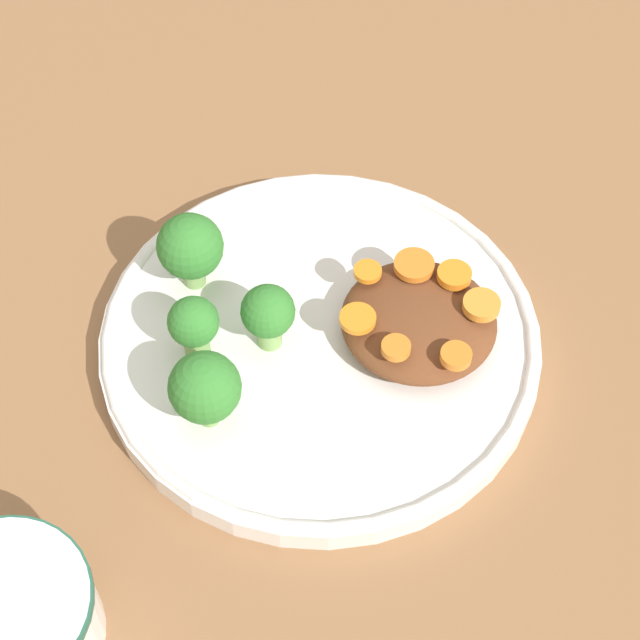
# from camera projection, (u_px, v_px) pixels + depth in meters

# --- Properties ---
(ground_plane) EXTENTS (4.00, 4.00, 0.00)m
(ground_plane) POSITION_uv_depth(u_px,v_px,m) (320.00, 348.00, 0.71)
(ground_plane) COLOR #8C603D
(plate) EXTENTS (0.29, 0.29, 0.02)m
(plate) POSITION_uv_depth(u_px,v_px,m) (320.00, 339.00, 0.70)
(plate) COLOR white
(plate) RESTS_ON ground_plane
(dip_bowl) EXTENTS (0.10, 0.10, 0.05)m
(dip_bowl) POSITION_uv_depth(u_px,v_px,m) (7.00, 618.00, 0.57)
(dip_bowl) COLOR white
(dip_bowl) RESTS_ON ground_plane
(stew_mound) EXTENTS (0.10, 0.10, 0.03)m
(stew_mound) POSITION_uv_depth(u_px,v_px,m) (419.00, 321.00, 0.68)
(stew_mound) COLOR brown
(stew_mound) RESTS_ON plate
(broccoli_floret_0) EXTENTS (0.03, 0.03, 0.05)m
(broccoli_floret_0) POSITION_uv_depth(u_px,v_px,m) (268.00, 314.00, 0.67)
(broccoli_floret_0) COLOR #7FA85B
(broccoli_floret_0) RESTS_ON plate
(broccoli_floret_1) EXTENTS (0.04, 0.04, 0.06)m
(broccoli_floret_1) POSITION_uv_depth(u_px,v_px,m) (205.00, 388.00, 0.63)
(broccoli_floret_1) COLOR #759E51
(broccoli_floret_1) RESTS_ON plate
(broccoli_floret_2) EXTENTS (0.03, 0.03, 0.05)m
(broccoli_floret_2) POSITION_uv_depth(u_px,v_px,m) (194.00, 325.00, 0.66)
(broccoli_floret_2) COLOR #759E51
(broccoli_floret_2) RESTS_ON plate
(broccoli_floret_3) EXTENTS (0.04, 0.04, 0.06)m
(broccoli_floret_3) POSITION_uv_depth(u_px,v_px,m) (190.00, 248.00, 0.69)
(broccoli_floret_3) COLOR #7FA85B
(broccoli_floret_3) RESTS_ON plate
(carrot_slice_0) EXTENTS (0.02, 0.02, 0.01)m
(carrot_slice_0) POSITION_uv_depth(u_px,v_px,m) (396.00, 348.00, 0.65)
(carrot_slice_0) COLOR orange
(carrot_slice_0) RESTS_ON stew_mound
(carrot_slice_1) EXTENTS (0.02, 0.02, 0.00)m
(carrot_slice_1) POSITION_uv_depth(u_px,v_px,m) (358.00, 319.00, 0.66)
(carrot_slice_1) COLOR orange
(carrot_slice_1) RESTS_ON stew_mound
(carrot_slice_2) EXTENTS (0.02, 0.02, 0.01)m
(carrot_slice_2) POSITION_uv_depth(u_px,v_px,m) (456.00, 356.00, 0.65)
(carrot_slice_2) COLOR orange
(carrot_slice_2) RESTS_ON stew_mound
(carrot_slice_3) EXTENTS (0.02, 0.02, 0.01)m
(carrot_slice_3) POSITION_uv_depth(u_px,v_px,m) (454.00, 275.00, 0.68)
(carrot_slice_3) COLOR orange
(carrot_slice_3) RESTS_ON stew_mound
(carrot_slice_4) EXTENTS (0.02, 0.02, 0.01)m
(carrot_slice_4) POSITION_uv_depth(u_px,v_px,m) (481.00, 305.00, 0.67)
(carrot_slice_4) COLOR orange
(carrot_slice_4) RESTS_ON stew_mound
(carrot_slice_5) EXTENTS (0.03, 0.03, 0.01)m
(carrot_slice_5) POSITION_uv_depth(u_px,v_px,m) (414.00, 265.00, 0.69)
(carrot_slice_5) COLOR orange
(carrot_slice_5) RESTS_ON stew_mound
(carrot_slice_6) EXTENTS (0.02, 0.02, 0.00)m
(carrot_slice_6) POSITION_uv_depth(u_px,v_px,m) (368.00, 272.00, 0.69)
(carrot_slice_6) COLOR orange
(carrot_slice_6) RESTS_ON stew_mound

